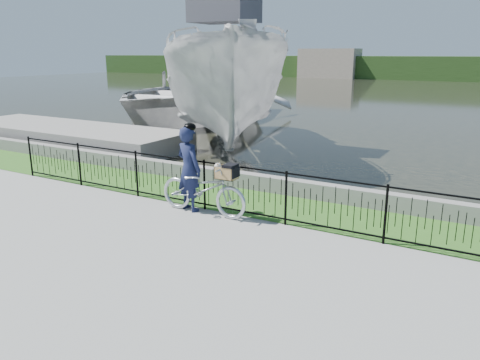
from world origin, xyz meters
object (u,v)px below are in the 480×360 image
Objects in this scene: dock at (68,135)px; bicycle_rig at (204,188)px; boat_near at (225,87)px; boat_far at (191,96)px; cyclist at (189,168)px.

bicycle_rig is (9.15, -4.15, 0.22)m from dock.
bicycle_rig is 7.86m from boat_near.
dock is 8.02m from boat_far.
boat_far is (0.12, 7.97, 0.91)m from dock.
dock is at bearing -90.87° from boat_far.
boat_near is at bearing -44.58° from boat_far.
boat_near is (5.53, 2.63, 1.87)m from dock.
cyclist is 0.15× the size of boat_far.
bicycle_rig is 0.58m from cyclist.
boat_near reaches higher than bicycle_rig.
cyclist is (8.73, -4.10, 0.62)m from dock.
dock is 5.07× the size of cyclist.
dock is 4.64× the size of bicycle_rig.
boat_far is at bearing 126.68° from bicycle_rig.
boat_near reaches higher than dock.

